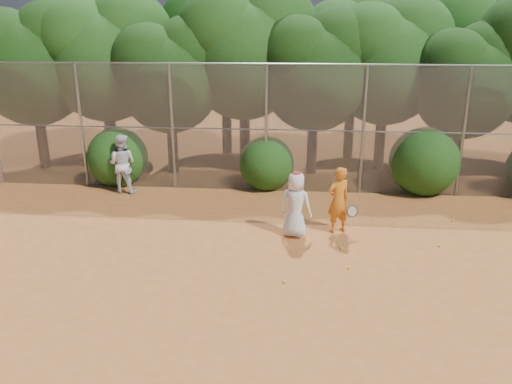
# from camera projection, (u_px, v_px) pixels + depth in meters

# --- Properties ---
(ground) EXTENTS (80.00, 80.00, 0.00)m
(ground) POSITION_uv_depth(u_px,v_px,m) (292.00, 280.00, 10.49)
(ground) COLOR #A55925
(ground) RESTS_ON ground
(fence_back) EXTENTS (20.05, 0.09, 4.03)m
(fence_back) POSITION_uv_depth(u_px,v_px,m) (294.00, 128.00, 15.52)
(fence_back) COLOR gray
(fence_back) RESTS_ON ground
(tree_0) EXTENTS (4.38, 3.81, 6.00)m
(tree_0) POSITION_uv_depth(u_px,v_px,m) (33.00, 60.00, 17.66)
(tree_0) COLOR black
(tree_0) RESTS_ON ground
(tree_1) EXTENTS (4.64, 4.03, 6.35)m
(tree_1) POSITION_uv_depth(u_px,v_px,m) (106.00, 53.00, 17.84)
(tree_1) COLOR black
(tree_1) RESTS_ON ground
(tree_2) EXTENTS (3.99, 3.47, 5.47)m
(tree_2) POSITION_uv_depth(u_px,v_px,m) (170.00, 72.00, 17.14)
(tree_2) COLOR black
(tree_2) RESTS_ON ground
(tree_3) EXTENTS (4.89, 4.26, 6.70)m
(tree_3) POSITION_uv_depth(u_px,v_px,m) (246.00, 46.00, 17.62)
(tree_3) COLOR black
(tree_3) RESTS_ON ground
(tree_4) EXTENTS (4.19, 3.64, 5.73)m
(tree_4) POSITION_uv_depth(u_px,v_px,m) (316.00, 67.00, 17.03)
(tree_4) COLOR black
(tree_4) RESTS_ON ground
(tree_5) EXTENTS (4.51, 3.92, 6.17)m
(tree_5) POSITION_uv_depth(u_px,v_px,m) (388.00, 57.00, 17.48)
(tree_5) COLOR black
(tree_5) RESTS_ON ground
(tree_6) EXTENTS (3.86, 3.36, 5.29)m
(tree_6) POSITION_uv_depth(u_px,v_px,m) (468.00, 77.00, 16.50)
(tree_6) COLOR black
(tree_6) RESTS_ON ground
(tree_9) EXTENTS (4.83, 4.20, 6.62)m
(tree_9) POSITION_uv_depth(u_px,v_px,m) (103.00, 45.00, 20.05)
(tree_9) COLOR black
(tree_9) RESTS_ON ground
(tree_10) EXTENTS (5.15, 4.48, 7.06)m
(tree_10) POSITION_uv_depth(u_px,v_px,m) (227.00, 38.00, 19.71)
(tree_10) COLOR black
(tree_10) RESTS_ON ground
(tree_11) EXTENTS (4.64, 4.03, 6.35)m
(tree_11) POSITION_uv_depth(u_px,v_px,m) (355.00, 51.00, 19.05)
(tree_11) COLOR black
(tree_11) RESTS_ON ground
(tree_12) EXTENTS (5.02, 4.37, 6.88)m
(tree_12) POSITION_uv_depth(u_px,v_px,m) (473.00, 42.00, 19.12)
(tree_12) COLOR black
(tree_12) RESTS_ON ground
(bush_0) EXTENTS (2.00, 2.00, 2.00)m
(bush_0) POSITION_uv_depth(u_px,v_px,m) (117.00, 155.00, 16.65)
(bush_0) COLOR #173F0F
(bush_0) RESTS_ON ground
(bush_1) EXTENTS (1.80, 1.80, 1.80)m
(bush_1) POSITION_uv_depth(u_px,v_px,m) (267.00, 161.00, 16.25)
(bush_1) COLOR #173F0F
(bush_1) RESTS_ON ground
(bush_2) EXTENTS (2.20, 2.20, 2.20)m
(bush_2) POSITION_uv_depth(u_px,v_px,m) (424.00, 159.00, 15.75)
(bush_2) COLOR #173F0F
(bush_2) RESTS_ON ground
(player_yellow) EXTENTS (0.89, 0.68, 1.74)m
(player_yellow) POSITION_uv_depth(u_px,v_px,m) (338.00, 200.00, 12.71)
(player_yellow) COLOR orange
(player_yellow) RESTS_ON ground
(player_teen) EXTENTS (0.95, 0.77, 1.70)m
(player_teen) POSITION_uv_depth(u_px,v_px,m) (296.00, 204.00, 12.46)
(player_teen) COLOR white
(player_teen) RESTS_ON ground
(player_white) EXTENTS (0.96, 0.83, 1.89)m
(player_white) POSITION_uv_depth(u_px,v_px,m) (122.00, 164.00, 15.77)
(player_white) COLOR silver
(player_white) RESTS_ON ground
(ball_0) EXTENTS (0.07, 0.07, 0.07)m
(ball_0) POSITION_uv_depth(u_px,v_px,m) (341.00, 248.00, 11.94)
(ball_0) COLOR gold
(ball_0) RESTS_ON ground
(ball_1) EXTENTS (0.07, 0.07, 0.07)m
(ball_1) POSITION_uv_depth(u_px,v_px,m) (349.00, 268.00, 10.97)
(ball_1) COLOR gold
(ball_1) RESTS_ON ground
(ball_2) EXTENTS (0.07, 0.07, 0.07)m
(ball_2) POSITION_uv_depth(u_px,v_px,m) (439.00, 246.00, 12.06)
(ball_2) COLOR gold
(ball_2) RESTS_ON ground
(ball_3) EXTENTS (0.07, 0.07, 0.07)m
(ball_3) POSITION_uv_depth(u_px,v_px,m) (284.00, 282.00, 10.36)
(ball_3) COLOR gold
(ball_3) RESTS_ON ground
(ball_4) EXTENTS (0.07, 0.07, 0.07)m
(ball_4) POSITION_uv_depth(u_px,v_px,m) (452.00, 221.00, 13.61)
(ball_4) COLOR gold
(ball_4) RESTS_ON ground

